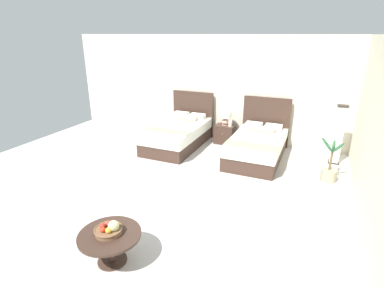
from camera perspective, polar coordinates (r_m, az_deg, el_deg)
ground_plane at (r=5.95m, az=-2.61°, el=-8.65°), size 10.04×10.35×0.02m
wall_back at (r=8.49m, az=7.41°, el=10.35°), size 10.04×0.12×2.85m
wall_side_right at (r=5.34m, az=32.15°, el=1.45°), size 0.12×5.95×2.85m
bed_near_window at (r=8.06m, az=-2.63°, el=1.94°), size 1.24×2.20×1.31m
bed_near_corner at (r=7.44m, az=12.31°, el=-0.31°), size 1.23×2.16×1.32m
nightstand at (r=8.33m, az=6.23°, el=1.88°), size 0.52×0.44×0.51m
table_lamp at (r=8.21m, az=6.41°, el=5.17°), size 0.31×0.31×0.39m
vase at (r=8.15m, az=7.29°, el=3.97°), size 0.10×0.10×0.19m
coffee_table at (r=4.23m, az=-15.32°, el=-17.20°), size 0.82×0.82×0.44m
fruit_bowl at (r=4.15m, az=-15.50°, el=-15.35°), size 0.37×0.37×0.20m
floor_lamp_corner at (r=7.63m, az=26.06°, el=1.57°), size 0.24×0.24×1.38m
potted_palm at (r=6.78m, az=24.66°, el=-4.60°), size 0.46×0.55×0.93m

